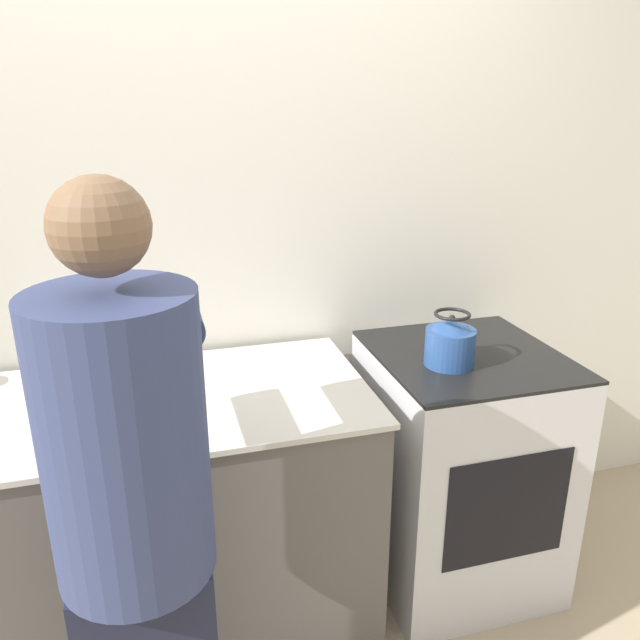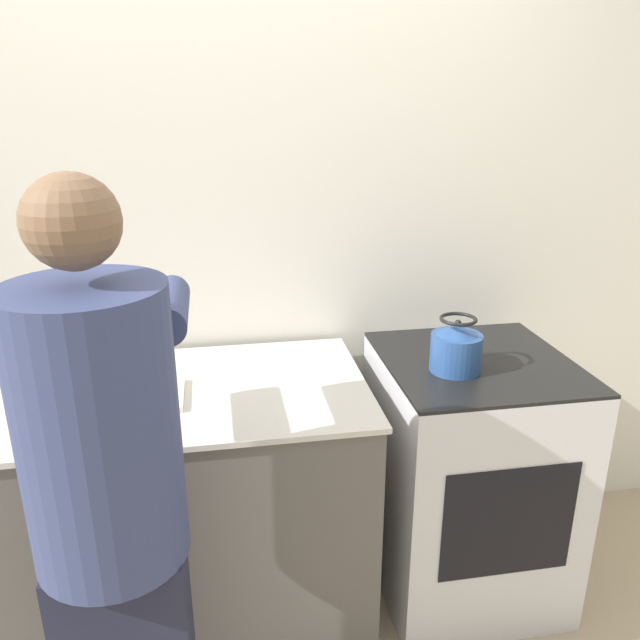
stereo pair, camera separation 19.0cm
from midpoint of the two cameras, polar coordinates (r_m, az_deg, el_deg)
The scene contains 7 objects.
wall_back at distance 2.31m, azimuth -13.37°, elevation 7.20°, with size 8.00×0.05×2.60m.
counter at distance 2.30m, azimuth -20.57°, elevation -17.30°, with size 1.68×0.72×0.89m.
oven at distance 2.46m, azimuth 10.38°, elevation -13.09°, with size 0.64×0.66×0.92m.
person at distance 1.54m, azimuth -20.14°, elevation -16.88°, with size 0.39×0.63×1.65m.
cutting_board at distance 2.02m, azimuth -19.87°, elevation -7.56°, with size 0.34×0.23×0.02m.
knife at distance 2.01m, azimuth -20.40°, elevation -7.30°, with size 0.23×0.14×0.01m.
kettle at distance 2.11m, azimuth 9.32°, elevation -2.13°, with size 0.17×0.17×0.19m.
Camera 1 is at (-0.19, -1.48, 1.78)m, focal length 35.00 mm.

